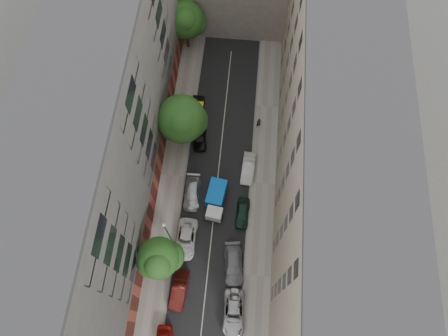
# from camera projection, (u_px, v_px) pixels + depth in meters

# --- Properties ---
(ground) EXTENTS (120.00, 120.00, 0.00)m
(ground) POSITION_uv_depth(u_px,v_px,m) (218.00, 180.00, 48.72)
(ground) COLOR #4C4C49
(ground) RESTS_ON ground
(road_surface) EXTENTS (8.00, 44.00, 0.02)m
(road_surface) POSITION_uv_depth(u_px,v_px,m) (218.00, 180.00, 48.71)
(road_surface) COLOR black
(road_surface) RESTS_ON ground
(sidewalk_left) EXTENTS (3.00, 44.00, 0.15)m
(sidewalk_left) POSITION_uv_depth(u_px,v_px,m) (173.00, 176.00, 48.86)
(sidewalk_left) COLOR gray
(sidewalk_left) RESTS_ON ground
(sidewalk_right) EXTENTS (3.00, 44.00, 0.15)m
(sidewalk_right) POSITION_uv_depth(u_px,v_px,m) (263.00, 183.00, 48.45)
(sidewalk_right) COLOR gray
(sidewalk_right) RESTS_ON ground
(building_left) EXTENTS (8.00, 44.00, 20.00)m
(building_left) POSITION_uv_depth(u_px,v_px,m) (107.00, 133.00, 39.97)
(building_left) COLOR #474643
(building_left) RESTS_ON ground
(building_right) EXTENTS (8.00, 44.00, 20.00)m
(building_right) POSITION_uv_depth(u_px,v_px,m) (327.00, 151.00, 39.15)
(building_right) COLOR tan
(building_right) RESTS_ON ground
(tarp_truck) EXTENTS (2.51, 5.02, 2.22)m
(tarp_truck) POSITION_uv_depth(u_px,v_px,m) (216.00, 199.00, 46.41)
(tarp_truck) COLOR black
(tarp_truck) RESTS_ON ground
(car_left_1) EXTENTS (1.86, 4.43, 1.42)m
(car_left_1) POSITION_uv_depth(u_px,v_px,m) (179.00, 290.00, 42.82)
(car_left_1) COLOR #4A130E
(car_left_1) RESTS_ON ground
(car_left_2) EXTENTS (2.32, 4.90, 1.35)m
(car_left_2) POSITION_uv_depth(u_px,v_px,m) (186.00, 239.00, 45.09)
(car_left_2) COLOR silver
(car_left_2) RESTS_ON ground
(car_left_3) EXTENTS (1.99, 4.66, 1.34)m
(car_left_3) POSITION_uv_depth(u_px,v_px,m) (192.00, 193.00, 47.33)
(car_left_3) COLOR #BABBC0
(car_left_3) RESTS_ON ground
(car_left_4) EXTENTS (2.20, 4.33, 1.41)m
(car_left_4) POSITION_uv_depth(u_px,v_px,m) (200.00, 136.00, 50.34)
(car_left_4) COLOR black
(car_left_4) RESTS_ON ground
(car_left_5) EXTENTS (1.64, 4.57, 1.50)m
(car_left_5) POSITION_uv_depth(u_px,v_px,m) (197.00, 111.00, 51.76)
(car_left_5) COLOR black
(car_left_5) RESTS_ON ground
(car_right_0) EXTENTS (2.47, 4.98, 1.36)m
(car_right_0) POSITION_uv_depth(u_px,v_px,m) (234.00, 313.00, 41.94)
(car_right_0) COLOR #B9B9BE
(car_right_0) RESTS_ON ground
(car_right_1) EXTENTS (2.68, 5.18, 1.44)m
(car_right_1) POSITION_uv_depth(u_px,v_px,m) (234.00, 265.00, 43.88)
(car_right_1) COLOR slate
(car_right_1) RESTS_ON ground
(car_right_2) EXTENTS (1.66, 3.84, 1.29)m
(car_right_2) POSITION_uv_depth(u_px,v_px,m) (243.00, 213.00, 46.35)
(car_right_2) COLOR #152F22
(car_right_2) RESTS_ON ground
(car_right_3) EXTENTS (1.68, 4.26, 1.38)m
(car_right_3) POSITION_uv_depth(u_px,v_px,m) (248.00, 168.00, 48.59)
(car_right_3) COLOR silver
(car_right_3) RESTS_ON ground
(tree_near) EXTENTS (4.69, 4.32, 7.44)m
(tree_near) POSITION_uv_depth(u_px,v_px,m) (159.00, 259.00, 39.75)
(tree_near) COLOR #382619
(tree_near) RESTS_ON sidewalk_left
(tree_mid) EXTENTS (5.90, 5.72, 8.07)m
(tree_mid) POSITION_uv_depth(u_px,v_px,m) (182.00, 121.00, 46.06)
(tree_mid) COLOR #382619
(tree_mid) RESTS_ON sidewalk_left
(tree_far) EXTENTS (5.26, 4.98, 7.70)m
(tree_far) POSITION_uv_depth(u_px,v_px,m) (186.00, 21.00, 52.18)
(tree_far) COLOR #382619
(tree_far) RESTS_ON sidewalk_left
(lamp_post) EXTENTS (0.36, 0.36, 6.47)m
(lamp_post) POSITION_uv_depth(u_px,v_px,m) (167.00, 231.00, 41.94)
(lamp_post) COLOR #1A5E32
(lamp_post) RESTS_ON sidewalk_left
(pedestrian) EXTENTS (0.73, 0.61, 1.70)m
(pedestrian) POSITION_uv_depth(u_px,v_px,m) (259.00, 122.00, 50.81)
(pedestrian) COLOR black
(pedestrian) RESTS_ON sidewalk_right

